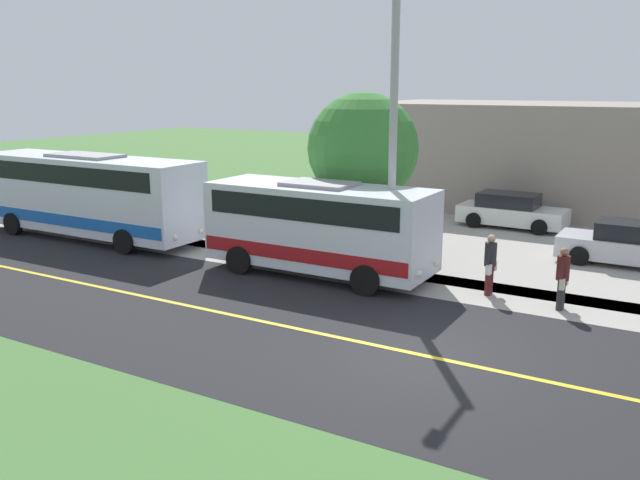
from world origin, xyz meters
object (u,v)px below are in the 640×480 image
at_px(transit_bus_rear, 88,192).
at_px(parked_car_far, 630,245).
at_px(shuttle_bus_front, 320,224).
at_px(parked_car_near, 511,211).
at_px(pedestrian_with_bags, 563,277).
at_px(pedestrian_waiting, 490,262).
at_px(street_light_pole, 392,128).
at_px(commercial_building, 572,156).
at_px(tree_curbside, 363,149).

distance_m(transit_bus_rear, parked_car_far, 19.88).
distance_m(shuttle_bus_front, parked_car_near, 10.88).
bearing_deg(parked_car_near, pedestrian_with_bags, 21.44).
bearing_deg(pedestrian_with_bags, parked_car_near, -158.56).
bearing_deg(pedestrian_waiting, transit_bus_rear, -87.68).
relative_size(street_light_pole, parked_car_far, 1.93).
bearing_deg(parked_car_far, commercial_building, -160.33).
xyz_separation_m(pedestrian_waiting, parked_car_far, (-5.58, 3.11, -0.27)).
bearing_deg(commercial_building, shuttle_bus_front, -15.22).
distance_m(shuttle_bus_front, pedestrian_waiting, 5.36).
relative_size(pedestrian_with_bags, parked_car_far, 0.39).
bearing_deg(shuttle_bus_front, parked_car_near, 161.68).
xyz_separation_m(shuttle_bus_front, tree_curbside, (-2.86, 0.06, 2.13)).
xyz_separation_m(tree_curbside, commercial_building, (-14.00, 4.53, -1.25)).
relative_size(shuttle_bus_front, transit_bus_rear, 0.73).
xyz_separation_m(shuttle_bus_front, pedestrian_with_bags, (-0.29, 7.33, -0.71)).
xyz_separation_m(pedestrian_with_bags, tree_curbside, (-2.57, -7.27, 2.85)).
bearing_deg(street_light_pole, parked_car_far, 133.51).
height_order(pedestrian_with_bags, tree_curbside, tree_curbside).
height_order(parked_car_near, tree_curbside, tree_curbside).
relative_size(shuttle_bus_front, tree_curbside, 1.29).
bearing_deg(parked_car_far, parked_car_near, -129.35).
distance_m(pedestrian_with_bags, parked_car_near, 10.74).
bearing_deg(pedestrian_waiting, commercial_building, -177.54).
distance_m(pedestrian_with_bags, parked_car_far, 6.00).
height_order(shuttle_bus_front, street_light_pole, street_light_pole).
xyz_separation_m(transit_bus_rear, tree_curbside, (-2.88, 10.51, 1.95)).
xyz_separation_m(parked_car_far, tree_curbside, (3.33, -8.34, 3.08)).
distance_m(shuttle_bus_front, street_light_pole, 3.80).
relative_size(transit_bus_rear, parked_car_near, 2.28).
relative_size(transit_bus_rear, pedestrian_waiting, 5.73).
bearing_deg(parked_car_near, shuttle_bus_front, -18.32).
height_order(transit_bus_rear, tree_curbside, tree_curbside).
bearing_deg(pedestrian_waiting, street_light_pole, -84.91).
bearing_deg(shuttle_bus_front, parked_car_far, 126.41).
bearing_deg(parked_car_near, parked_car_far, 50.65).
distance_m(pedestrian_with_bags, street_light_pole, 6.33).
bearing_deg(parked_car_near, commercial_building, 169.81).
distance_m(pedestrian_waiting, parked_car_far, 6.39).
height_order(transit_bus_rear, parked_car_near, transit_bus_rear).
bearing_deg(tree_curbside, commercial_building, 162.09).
relative_size(shuttle_bus_front, pedestrian_with_bags, 4.31).
height_order(transit_bus_rear, pedestrian_waiting, transit_bus_rear).
height_order(pedestrian_waiting, street_light_pole, street_light_pole).
xyz_separation_m(parked_car_near, tree_curbside, (7.43, -3.34, 3.08)).
height_order(pedestrian_with_bags, commercial_building, commercial_building).
xyz_separation_m(street_light_pole, parked_car_near, (-9.94, 1.17, -3.99)).
height_order(street_light_pole, parked_car_near, street_light_pole).
distance_m(street_light_pole, parked_car_near, 10.78).
relative_size(pedestrian_waiting, parked_car_far, 0.40).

